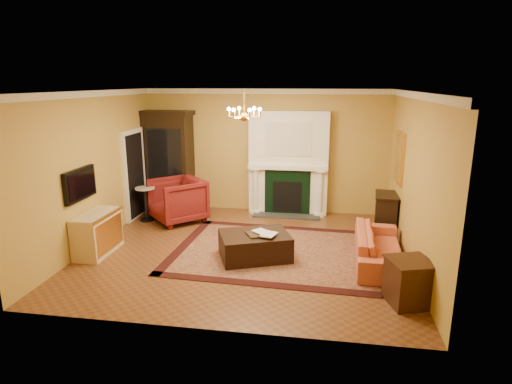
% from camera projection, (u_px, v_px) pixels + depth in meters
% --- Properties ---
extents(floor, '(6.00, 5.50, 0.02)m').
position_uv_depth(floor, '(245.00, 251.00, 8.26)').
color(floor, brown).
rests_on(floor, ground).
extents(ceiling, '(6.00, 5.50, 0.02)m').
position_uv_depth(ceiling, '(244.00, 91.00, 7.50)').
color(ceiling, white).
rests_on(ceiling, wall_back).
extents(wall_back, '(6.00, 0.02, 3.00)m').
position_uv_depth(wall_back, '(265.00, 151.00, 10.52)').
color(wall_back, '#C39046').
rests_on(wall_back, floor).
extents(wall_front, '(6.00, 0.02, 3.00)m').
position_uv_depth(wall_front, '(204.00, 222.00, 5.24)').
color(wall_front, '#C39046').
rests_on(wall_front, floor).
extents(wall_left, '(0.02, 5.50, 3.00)m').
position_uv_depth(wall_left, '(93.00, 170.00, 8.34)').
color(wall_left, '#C39046').
rests_on(wall_left, floor).
extents(wall_right, '(0.02, 5.50, 3.00)m').
position_uv_depth(wall_right, '(415.00, 180.00, 7.43)').
color(wall_right, '#C39046').
rests_on(wall_right, floor).
extents(fireplace, '(1.90, 0.70, 2.50)m').
position_uv_depth(fireplace, '(288.00, 166.00, 10.33)').
color(fireplace, white).
rests_on(fireplace, wall_back).
extents(crown_molding, '(6.00, 5.50, 0.12)m').
position_uv_depth(crown_molding, '(253.00, 93.00, 8.44)').
color(crown_molding, silver).
rests_on(crown_molding, ceiling).
extents(doorway, '(0.08, 1.05, 2.10)m').
position_uv_depth(doorway, '(135.00, 174.00, 10.07)').
color(doorway, white).
rests_on(doorway, wall_left).
extents(tv_panel, '(0.09, 0.95, 0.58)m').
position_uv_depth(tv_panel, '(80.00, 184.00, 7.79)').
color(tv_panel, black).
rests_on(tv_panel, wall_left).
extents(gilt_mirror, '(0.06, 0.76, 1.05)m').
position_uv_depth(gilt_mirror, '(399.00, 158.00, 8.74)').
color(gilt_mirror, gold).
rests_on(gilt_mirror, wall_right).
extents(chandelier, '(0.63, 0.55, 0.53)m').
position_uv_depth(chandelier, '(244.00, 114.00, 7.61)').
color(chandelier, gold).
rests_on(chandelier, ceiling).
extents(oriental_rug, '(4.11, 3.17, 0.02)m').
position_uv_depth(oriental_rug, '(279.00, 252.00, 8.18)').
color(oriental_rug, '#400D0E').
rests_on(oriental_rug, floor).
extents(china_cabinet, '(1.24, 0.67, 2.37)m').
position_uv_depth(china_cabinet, '(169.00, 163.00, 10.70)').
color(china_cabinet, black).
rests_on(china_cabinet, floor).
extents(wingback_armchair, '(1.48, 1.48, 1.11)m').
position_uv_depth(wingback_armchair, '(177.00, 198.00, 9.85)').
color(wingback_armchair, maroon).
rests_on(wingback_armchair, floor).
extents(pedestal_table, '(0.45, 0.45, 0.80)m').
position_uv_depth(pedestal_table, '(146.00, 201.00, 9.93)').
color(pedestal_table, black).
rests_on(pedestal_table, floor).
extents(commode, '(0.51, 1.06, 0.79)m').
position_uv_depth(commode, '(97.00, 233.00, 8.05)').
color(commode, beige).
rests_on(commode, floor).
extents(coral_sofa, '(0.69, 2.06, 0.80)m').
position_uv_depth(coral_sofa, '(380.00, 242.00, 7.60)').
color(coral_sofa, '#BB503B').
rests_on(coral_sofa, floor).
extents(end_table, '(0.70, 0.70, 0.65)m').
position_uv_depth(end_table, '(409.00, 283.00, 6.21)').
color(end_table, '#371E0F').
rests_on(end_table, floor).
extents(console_table, '(0.51, 0.80, 0.84)m').
position_uv_depth(console_table, '(385.00, 215.00, 9.08)').
color(console_table, black).
rests_on(console_table, floor).
extents(leather_ottoman, '(1.47, 1.28, 0.46)m').
position_uv_depth(leather_ottoman, '(255.00, 246.00, 7.84)').
color(leather_ottoman, black).
rests_on(leather_ottoman, oriental_rug).
extents(ottoman_tray, '(0.56, 0.52, 0.03)m').
position_uv_depth(ottoman_tray, '(260.00, 234.00, 7.74)').
color(ottoman_tray, black).
rests_on(ottoman_tray, leather_ottoman).
extents(book_a, '(0.17, 0.19, 0.30)m').
position_uv_depth(book_a, '(257.00, 226.00, 7.66)').
color(book_a, gray).
rests_on(book_a, ottoman_tray).
extents(book_b, '(0.23, 0.09, 0.32)m').
position_uv_depth(book_b, '(263.00, 226.00, 7.64)').
color(book_b, gray).
rests_on(book_b, ottoman_tray).
extents(topiary_left, '(0.16, 0.16, 0.42)m').
position_uv_depth(topiary_left, '(266.00, 154.00, 10.30)').
color(topiary_left, gray).
rests_on(topiary_left, fireplace).
extents(topiary_right, '(0.16, 0.16, 0.42)m').
position_uv_depth(topiary_right, '(311.00, 155.00, 10.14)').
color(topiary_right, gray).
rests_on(topiary_right, fireplace).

